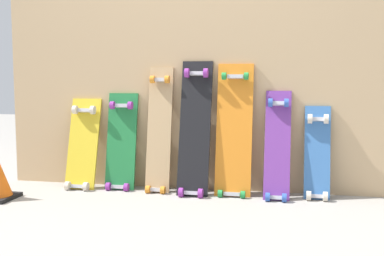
{
  "coord_description": "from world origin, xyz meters",
  "views": [
    {
      "loc": [
        0.65,
        -3.23,
        0.78
      ],
      "look_at": [
        0.0,
        -0.07,
        0.44
      ],
      "focal_mm": 45.58,
      "sensor_mm": 36.0,
      "label": 1
    }
  ],
  "objects_px": {
    "skateboard_black": "(195,133)",
    "skateboard_green": "(121,146)",
    "skateboard_blue": "(317,158)",
    "skateboard_orange": "(234,135)",
    "skateboard_purple": "(277,150)",
    "skateboard_yellow": "(82,148)",
    "skateboard_natural": "(159,135)"
  },
  "relations": [
    {
      "from": "skateboard_green",
      "to": "skateboard_orange",
      "type": "xyz_separation_m",
      "value": [
        0.79,
        -0.02,
        0.1
      ]
    },
    {
      "from": "skateboard_natural",
      "to": "skateboard_green",
      "type": "bearing_deg",
      "value": 177.64
    },
    {
      "from": "skateboard_green",
      "to": "skateboard_orange",
      "type": "bearing_deg",
      "value": -1.25
    },
    {
      "from": "skateboard_natural",
      "to": "skateboard_blue",
      "type": "bearing_deg",
      "value": 0.06
    },
    {
      "from": "skateboard_orange",
      "to": "skateboard_purple",
      "type": "distance_m",
      "value": 0.3
    },
    {
      "from": "skateboard_black",
      "to": "skateboard_orange",
      "type": "relative_size",
      "value": 1.01
    },
    {
      "from": "skateboard_yellow",
      "to": "skateboard_black",
      "type": "bearing_deg",
      "value": -1.06
    },
    {
      "from": "skateboard_green",
      "to": "skateboard_black",
      "type": "height_order",
      "value": "skateboard_black"
    },
    {
      "from": "skateboard_natural",
      "to": "skateboard_black",
      "type": "distance_m",
      "value": 0.26
    },
    {
      "from": "skateboard_green",
      "to": "skateboard_purple",
      "type": "xyz_separation_m",
      "value": [
        1.08,
        -0.05,
        0.01
      ]
    },
    {
      "from": "skateboard_natural",
      "to": "skateboard_yellow",
      "type": "bearing_deg",
      "value": -178.2
    },
    {
      "from": "skateboard_black",
      "to": "skateboard_orange",
      "type": "height_order",
      "value": "skateboard_black"
    },
    {
      "from": "skateboard_black",
      "to": "skateboard_blue",
      "type": "xyz_separation_m",
      "value": [
        0.8,
        0.03,
        -0.15
      ]
    },
    {
      "from": "skateboard_green",
      "to": "skateboard_orange",
      "type": "height_order",
      "value": "skateboard_orange"
    },
    {
      "from": "skateboard_blue",
      "to": "skateboard_black",
      "type": "bearing_deg",
      "value": -177.59
    },
    {
      "from": "skateboard_green",
      "to": "skateboard_natural",
      "type": "distance_m",
      "value": 0.29
    },
    {
      "from": "skateboard_yellow",
      "to": "skateboard_purple",
      "type": "bearing_deg",
      "value": -0.81
    },
    {
      "from": "skateboard_purple",
      "to": "skateboard_blue",
      "type": "distance_m",
      "value": 0.26
    },
    {
      "from": "skateboard_black",
      "to": "skateboard_green",
      "type": "bearing_deg",
      "value": 175.29
    },
    {
      "from": "skateboard_green",
      "to": "skateboard_blue",
      "type": "xyz_separation_m",
      "value": [
        1.33,
        -0.01,
        -0.03
      ]
    },
    {
      "from": "skateboard_green",
      "to": "skateboard_blue",
      "type": "distance_m",
      "value": 1.33
    },
    {
      "from": "skateboard_green",
      "to": "skateboard_blue",
      "type": "bearing_deg",
      "value": -0.44
    },
    {
      "from": "skateboard_green",
      "to": "skateboard_purple",
      "type": "distance_m",
      "value": 1.08
    },
    {
      "from": "skateboard_black",
      "to": "skateboard_yellow",
      "type": "bearing_deg",
      "value": 178.94
    },
    {
      "from": "skateboard_natural",
      "to": "skateboard_purple",
      "type": "height_order",
      "value": "skateboard_natural"
    },
    {
      "from": "skateboard_natural",
      "to": "skateboard_orange",
      "type": "relative_size",
      "value": 0.98
    },
    {
      "from": "skateboard_black",
      "to": "skateboard_blue",
      "type": "height_order",
      "value": "skateboard_black"
    },
    {
      "from": "skateboard_yellow",
      "to": "skateboard_blue",
      "type": "xyz_separation_m",
      "value": [
        1.61,
        0.02,
        -0.02
      ]
    },
    {
      "from": "skateboard_purple",
      "to": "skateboard_yellow",
      "type": "bearing_deg",
      "value": 179.19
    },
    {
      "from": "skateboard_natural",
      "to": "skateboard_orange",
      "type": "xyz_separation_m",
      "value": [
        0.51,
        -0.01,
        0.01
      ]
    },
    {
      "from": "skateboard_blue",
      "to": "skateboard_orange",
      "type": "bearing_deg",
      "value": -179.25
    },
    {
      "from": "skateboard_yellow",
      "to": "skateboard_natural",
      "type": "xyz_separation_m",
      "value": [
        0.55,
        0.02,
        0.11
      ]
    }
  ]
}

